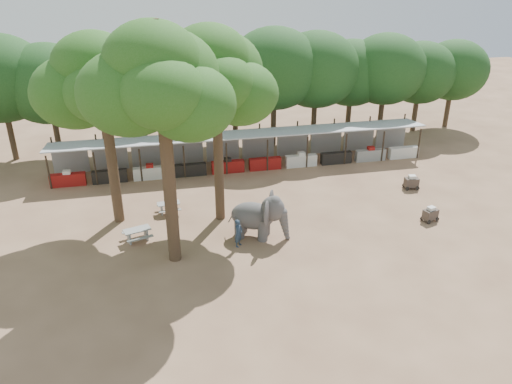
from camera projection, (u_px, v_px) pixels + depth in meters
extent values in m
plane|color=brown|center=(296.00, 266.00, 25.63)|extent=(100.00, 100.00, 0.00)
cube|color=#A3A4AB|center=(244.00, 134.00, 36.94)|extent=(28.00, 2.99, 0.39)
cylinder|color=#2D2319|center=(66.00, 171.00, 33.89)|extent=(0.12, 0.12, 2.40)
cylinder|color=#2D2319|center=(70.00, 155.00, 36.19)|extent=(0.12, 0.12, 2.80)
cube|color=maroon|center=(68.00, 180.00, 34.43)|extent=(2.38, 0.50, 0.90)
cube|color=gray|center=(71.00, 160.00, 36.32)|extent=(2.52, 0.12, 2.00)
cylinder|color=#2D2319|center=(108.00, 168.00, 34.42)|extent=(0.12, 0.12, 2.40)
cylinder|color=#2D2319|center=(110.00, 152.00, 36.73)|extent=(0.12, 0.12, 2.80)
cube|color=black|center=(110.00, 176.00, 34.97)|extent=(2.38, 0.50, 0.90)
cube|color=gray|center=(110.00, 157.00, 36.85)|extent=(2.52, 0.12, 2.00)
cylinder|color=#2D2319|center=(149.00, 165.00, 34.96)|extent=(0.12, 0.12, 2.40)
cylinder|color=#2D2319|center=(148.00, 149.00, 37.26)|extent=(0.12, 0.12, 2.80)
cube|color=silver|center=(150.00, 173.00, 35.50)|extent=(2.38, 0.50, 0.90)
cube|color=gray|center=(149.00, 154.00, 37.39)|extent=(2.52, 0.12, 2.00)
cylinder|color=#2D2319|center=(189.00, 161.00, 35.50)|extent=(0.12, 0.12, 2.40)
cylinder|color=#2D2319|center=(186.00, 146.00, 37.80)|extent=(0.12, 0.12, 2.80)
cube|color=black|center=(190.00, 170.00, 36.04)|extent=(2.38, 0.50, 0.90)
cube|color=gray|center=(186.00, 151.00, 37.92)|extent=(2.52, 0.12, 2.00)
cylinder|color=#2D2319|center=(228.00, 158.00, 36.03)|extent=(0.12, 0.12, 2.40)
cylinder|color=#2D2319|center=(222.00, 143.00, 38.33)|extent=(0.12, 0.12, 2.80)
cube|color=maroon|center=(228.00, 167.00, 36.57)|extent=(2.38, 0.50, 0.90)
cube|color=gray|center=(223.00, 149.00, 38.46)|extent=(2.52, 0.12, 2.00)
cylinder|color=#2D2319|center=(266.00, 155.00, 36.57)|extent=(0.12, 0.12, 2.40)
cylinder|color=#2D2319|center=(258.00, 141.00, 38.87)|extent=(0.12, 0.12, 2.80)
cube|color=maroon|center=(265.00, 164.00, 37.11)|extent=(2.38, 0.50, 0.90)
cube|color=gray|center=(258.00, 146.00, 39.00)|extent=(2.52, 0.12, 2.00)
cylinder|color=#2D2319|center=(302.00, 153.00, 37.10)|extent=(0.12, 0.12, 2.40)
cylinder|color=#2D2319|center=(293.00, 138.00, 39.41)|extent=(0.12, 0.12, 2.80)
cube|color=silver|center=(301.00, 161.00, 37.65)|extent=(2.38, 0.50, 0.90)
cube|color=gray|center=(293.00, 143.00, 39.53)|extent=(2.52, 0.12, 2.00)
cylinder|color=#2D2319|center=(338.00, 150.00, 37.64)|extent=(0.12, 0.12, 2.40)
cylinder|color=#2D2319|center=(326.00, 136.00, 39.94)|extent=(0.12, 0.12, 2.80)
cube|color=black|center=(336.00, 158.00, 38.18)|extent=(2.38, 0.50, 0.90)
cube|color=gray|center=(326.00, 141.00, 40.07)|extent=(2.52, 0.12, 2.00)
cylinder|color=#2D2319|center=(373.00, 147.00, 38.18)|extent=(0.12, 0.12, 2.40)
cylinder|color=#2D2319|center=(359.00, 134.00, 40.48)|extent=(0.12, 0.12, 2.80)
cube|color=gray|center=(370.00, 155.00, 38.72)|extent=(2.38, 0.50, 0.90)
cube|color=gray|center=(359.00, 138.00, 40.60)|extent=(2.52, 0.12, 2.00)
cylinder|color=#2D2319|center=(406.00, 145.00, 38.71)|extent=(0.12, 0.12, 2.40)
cylinder|color=#2D2319|center=(391.00, 131.00, 41.01)|extent=(0.12, 0.12, 2.80)
cube|color=silver|center=(403.00, 152.00, 39.25)|extent=(2.38, 0.50, 0.90)
cube|color=gray|center=(390.00, 136.00, 41.14)|extent=(2.52, 0.12, 2.00)
cylinder|color=#332316|center=(110.00, 148.00, 28.13)|extent=(0.60, 0.60, 9.20)
cone|color=#332316|center=(99.00, 66.00, 26.17)|extent=(0.57, 0.57, 2.88)
ellipsoid|color=#15490C|center=(76.00, 92.00, 26.76)|extent=(4.80, 4.80, 3.94)
ellipsoid|color=#15490C|center=(126.00, 101.00, 26.63)|extent=(4.20, 4.20, 3.44)
ellipsoid|color=#15490C|center=(106.00, 76.00, 27.51)|extent=(5.20, 5.20, 4.26)
ellipsoid|color=#15490C|center=(100.00, 92.00, 25.48)|extent=(3.80, 3.80, 3.12)
ellipsoid|color=#15490C|center=(94.00, 65.00, 26.28)|extent=(4.40, 4.40, 3.61)
cylinder|color=#332316|center=(168.00, 167.00, 24.03)|extent=(0.64, 0.64, 10.40)
cone|color=#332316|center=(159.00, 57.00, 21.81)|extent=(0.61, 0.61, 3.25)
ellipsoid|color=#15490C|center=(130.00, 93.00, 22.48)|extent=(4.80, 4.80, 3.94)
ellipsoid|color=#15490C|center=(190.00, 103.00, 22.35)|extent=(4.20, 4.20, 3.44)
ellipsoid|color=#15490C|center=(164.00, 74.00, 23.23)|extent=(5.20, 5.20, 4.26)
ellipsoid|color=#15490C|center=(163.00, 93.00, 21.20)|extent=(3.80, 3.80, 3.12)
ellipsoid|color=#15490C|center=(152.00, 61.00, 22.00)|extent=(4.40, 4.40, 3.61)
cylinder|color=#332316|center=(218.00, 143.00, 28.31)|extent=(0.56, 0.56, 9.60)
cone|color=#332316|center=(215.00, 57.00, 26.26)|extent=(0.53, 0.53, 3.00)
ellipsoid|color=#15490C|center=(189.00, 84.00, 26.88)|extent=(4.80, 4.80, 3.94)
ellipsoid|color=#15490C|center=(240.00, 93.00, 26.75)|extent=(4.20, 4.20, 3.44)
ellipsoid|color=#15490C|center=(216.00, 69.00, 27.63)|extent=(5.20, 5.20, 4.26)
ellipsoid|color=#15490C|center=(219.00, 84.00, 25.60)|extent=(3.80, 3.80, 3.12)
ellipsoid|color=#15490C|center=(209.00, 58.00, 26.40)|extent=(4.40, 4.40, 3.61)
cylinder|color=#332316|center=(19.00, 136.00, 38.44)|extent=(0.44, 0.44, 3.74)
ellipsoid|color=#123312|center=(9.00, 89.00, 36.88)|extent=(6.46, 5.95, 5.61)
cylinder|color=#332316|center=(65.00, 133.00, 39.08)|extent=(0.44, 0.44, 3.74)
ellipsoid|color=#123312|center=(57.00, 87.00, 37.52)|extent=(6.46, 5.95, 5.61)
cylinder|color=#332316|center=(109.00, 130.00, 39.71)|extent=(0.44, 0.44, 3.74)
ellipsoid|color=#123312|center=(103.00, 85.00, 38.15)|extent=(6.46, 5.95, 5.61)
cylinder|color=#332316|center=(151.00, 128.00, 40.35)|extent=(0.44, 0.44, 3.74)
ellipsoid|color=#123312|center=(147.00, 83.00, 38.79)|extent=(6.46, 5.95, 5.61)
cylinder|color=#332316|center=(192.00, 125.00, 40.99)|extent=(0.44, 0.44, 3.74)
ellipsoid|color=#123312|center=(190.00, 81.00, 39.43)|extent=(6.46, 5.95, 5.61)
cylinder|color=#332316|center=(232.00, 123.00, 41.63)|extent=(0.44, 0.44, 3.74)
ellipsoid|color=#123312|center=(231.00, 79.00, 40.07)|extent=(6.46, 5.95, 5.61)
cylinder|color=#332316|center=(271.00, 120.00, 42.27)|extent=(0.44, 0.44, 3.74)
ellipsoid|color=#123312|center=(272.00, 77.00, 40.71)|extent=(6.46, 5.95, 5.61)
cylinder|color=#332316|center=(309.00, 118.00, 42.90)|extent=(0.44, 0.44, 3.74)
ellipsoid|color=#123312|center=(311.00, 75.00, 41.34)|extent=(6.46, 5.95, 5.61)
cylinder|color=#332316|center=(345.00, 115.00, 43.54)|extent=(0.44, 0.44, 3.74)
ellipsoid|color=#123312|center=(348.00, 73.00, 41.98)|extent=(6.46, 5.95, 5.61)
cylinder|color=#332316|center=(380.00, 113.00, 44.18)|extent=(0.44, 0.44, 3.74)
ellipsoid|color=#123312|center=(385.00, 71.00, 42.62)|extent=(6.46, 5.95, 5.61)
cylinder|color=#332316|center=(415.00, 111.00, 44.82)|extent=(0.44, 0.44, 3.74)
ellipsoid|color=#123312|center=(421.00, 70.00, 43.26)|extent=(6.46, 5.95, 5.61)
cylinder|color=#332316|center=(448.00, 109.00, 45.46)|extent=(0.44, 0.44, 3.74)
ellipsoid|color=#123312|center=(455.00, 68.00, 43.90)|extent=(6.46, 5.95, 5.61)
ellipsoid|color=#403D3E|center=(252.00, 216.00, 27.89)|extent=(2.80, 2.29, 1.57)
cylinder|color=#403D3E|center=(239.00, 227.00, 27.95)|extent=(0.74, 0.74, 1.32)
cylinder|color=#403D3E|center=(242.00, 221.00, 28.61)|extent=(0.74, 0.74, 1.32)
cylinder|color=#403D3E|center=(263.00, 230.00, 27.70)|extent=(0.74, 0.74, 1.32)
cylinder|color=#403D3E|center=(265.00, 223.00, 28.36)|extent=(0.74, 0.74, 1.32)
ellipsoid|color=#403D3E|center=(273.00, 209.00, 27.44)|extent=(1.67, 1.54, 1.46)
ellipsoid|color=#403D3E|center=(266.00, 214.00, 26.83)|extent=(0.70, 1.18, 1.50)
ellipsoid|color=#403D3E|center=(271.00, 202.00, 28.09)|extent=(0.70, 1.18, 1.50)
cone|color=#403D3E|center=(285.00, 226.00, 27.73)|extent=(0.79, 0.79, 1.65)
imported|color=#26384C|center=(238.00, 233.00, 27.08)|extent=(0.66, 0.69, 1.60)
cube|color=gray|center=(137.00, 230.00, 27.62)|extent=(1.59, 1.06, 0.06)
cube|color=gray|center=(129.00, 237.00, 27.57)|extent=(0.26, 0.59, 0.68)
cube|color=gray|center=(146.00, 233.00, 27.99)|extent=(0.26, 0.59, 0.68)
cube|color=gray|center=(140.00, 239.00, 27.33)|extent=(1.46, 0.65, 0.05)
cube|color=gray|center=(135.00, 230.00, 28.17)|extent=(1.46, 0.65, 0.05)
cube|color=gray|center=(169.00, 203.00, 30.70)|extent=(1.41, 0.75, 0.05)
cube|color=gray|center=(162.00, 209.00, 30.72)|extent=(0.14, 0.55, 0.63)
cube|color=gray|center=(176.00, 207.00, 30.97)|extent=(0.14, 0.55, 0.63)
cube|color=gray|center=(170.00, 211.00, 30.39)|extent=(1.37, 0.35, 0.05)
cube|color=gray|center=(168.00, 204.00, 31.25)|extent=(1.37, 0.35, 0.05)
cube|color=#352923|center=(430.00, 214.00, 29.84)|extent=(0.98, 0.76, 0.61)
cylinder|color=black|center=(429.00, 222.00, 29.59)|extent=(0.26, 0.13, 0.26)
cylinder|color=black|center=(437.00, 219.00, 29.90)|extent=(0.26, 0.13, 0.26)
cylinder|color=black|center=(422.00, 218.00, 30.04)|extent=(0.26, 0.13, 0.26)
cylinder|color=black|center=(430.00, 216.00, 30.35)|extent=(0.26, 0.13, 0.26)
cube|color=silver|center=(431.00, 209.00, 29.67)|extent=(0.52, 0.46, 0.22)
cube|color=#352923|center=(411.00, 182.00, 34.02)|extent=(0.97, 0.65, 0.63)
cylinder|color=black|center=(407.00, 189.00, 33.85)|extent=(0.28, 0.09, 0.27)
cylinder|color=black|center=(418.00, 188.00, 33.91)|extent=(0.28, 0.09, 0.27)
cylinder|color=black|center=(404.00, 185.00, 34.39)|extent=(0.28, 0.09, 0.27)
cylinder|color=black|center=(414.00, 185.00, 34.45)|extent=(0.28, 0.09, 0.27)
cube|color=silver|center=(412.00, 177.00, 33.84)|extent=(0.49, 0.41, 0.23)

